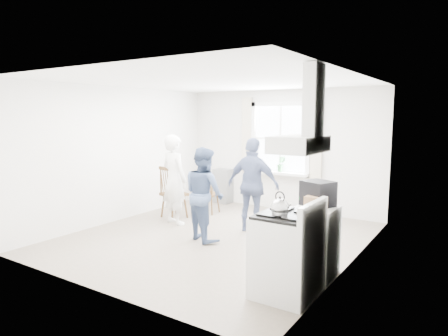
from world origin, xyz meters
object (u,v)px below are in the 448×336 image
(low_cabinet, at_px, (315,241))
(windsor_chair_b, at_px, (169,187))
(person_left, at_px, (174,180))
(person_right, at_px, (253,185))
(person_mid, at_px, (204,194))
(windsor_chair_a, at_px, (207,188))
(stereo_stack, at_px, (318,193))
(gas_stove, at_px, (288,254))

(low_cabinet, relative_size, windsor_chair_b, 0.85)
(person_left, xyz_separation_m, person_right, (1.50, 0.36, -0.02))
(person_left, distance_m, person_mid, 1.16)
(windsor_chair_a, xyz_separation_m, person_mid, (0.98, -1.44, 0.23))
(low_cabinet, relative_size, person_left, 0.53)
(low_cabinet, bearing_deg, stereo_stack, 98.95)
(gas_stove, bearing_deg, person_right, 128.09)
(person_mid, bearing_deg, low_cabinet, -168.62)
(low_cabinet, height_order, stereo_stack, stereo_stack)
(windsor_chair_a, relative_size, person_right, 0.54)
(low_cabinet, xyz_separation_m, person_left, (-3.13, 0.94, 0.40))
(windsor_chair_a, relative_size, windsor_chair_b, 0.85)
(stereo_stack, distance_m, person_mid, 2.12)
(gas_stove, xyz_separation_m, person_right, (-1.57, 2.00, 0.35))
(gas_stove, distance_m, person_mid, 2.34)
(stereo_stack, height_order, person_right, person_right)
(windsor_chair_b, bearing_deg, person_right, 4.17)
(low_cabinet, distance_m, person_left, 3.29)
(stereo_stack, distance_m, person_left, 3.24)
(person_mid, height_order, person_right, person_right)
(person_right, bearing_deg, windsor_chair_b, 1.90)
(person_left, bearing_deg, person_mid, 169.15)
(low_cabinet, distance_m, windsor_chair_a, 3.60)
(gas_stove, height_order, stereo_stack, stereo_stack)
(gas_stove, height_order, low_cabinet, gas_stove)
(person_right, bearing_deg, low_cabinet, 139.29)
(person_left, bearing_deg, low_cabinet, 177.35)
(low_cabinet, bearing_deg, person_right, 141.56)
(gas_stove, bearing_deg, windsor_chair_b, 151.20)
(low_cabinet, relative_size, person_right, 0.54)
(gas_stove, xyz_separation_m, windsor_chair_b, (-3.39, 1.87, 0.16))
(windsor_chair_a, xyz_separation_m, windsor_chair_b, (-0.40, -0.72, 0.10))
(gas_stove, distance_m, person_left, 3.49)
(low_cabinet, height_order, person_mid, person_mid)
(windsor_chair_a, relative_size, person_left, 0.52)
(windsor_chair_b, height_order, person_left, person_left)
(gas_stove, bearing_deg, stereo_stack, 85.75)
(stereo_stack, relative_size, person_left, 0.27)
(windsor_chair_a, bearing_deg, windsor_chair_b, -118.94)
(low_cabinet, bearing_deg, windsor_chair_a, 148.40)
(stereo_stack, bearing_deg, low_cabinet, -81.05)
(gas_stove, xyz_separation_m, low_cabinet, (0.07, 0.70, -0.03))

